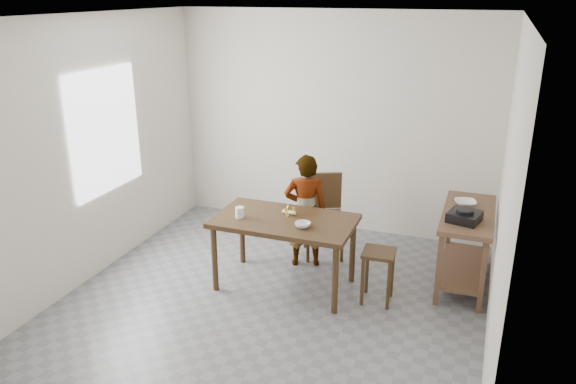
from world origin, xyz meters
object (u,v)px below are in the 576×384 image
(prep_counter, at_px, (465,248))
(child, at_px, (305,211))
(stool, at_px, (378,276))
(dining_chair, at_px, (324,217))
(dining_table, at_px, (285,253))

(prep_counter, distance_m, child, 1.71)
(prep_counter, height_order, child, child)
(stool, bearing_deg, prep_counter, 41.36)
(stool, bearing_deg, child, 151.15)
(dining_chair, bearing_deg, stool, -68.37)
(dining_chair, bearing_deg, child, -135.44)
(prep_counter, bearing_deg, dining_table, -157.85)
(child, xyz_separation_m, stool, (0.92, -0.51, -0.37))
(dining_table, height_order, dining_chair, dining_chair)
(child, distance_m, dining_chair, 0.36)
(prep_counter, distance_m, dining_chair, 1.57)
(prep_counter, height_order, stool, prep_counter)
(dining_table, distance_m, child, 0.60)
(child, relative_size, dining_chair, 1.37)
(dining_table, relative_size, stool, 2.60)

